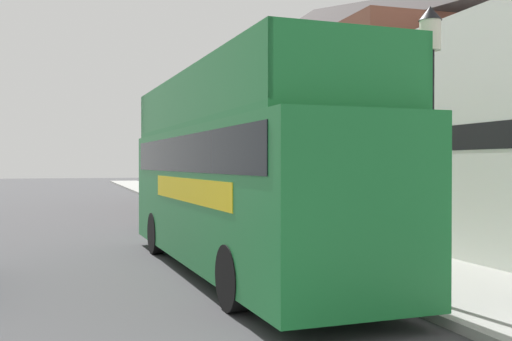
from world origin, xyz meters
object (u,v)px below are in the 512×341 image
object	(u,v)px
lamp_post_second	(277,129)
lamp_post_third	(211,138)
lamp_post_nearest	(430,97)
tour_bus	(237,181)
parked_car_ahead_of_bus	(189,210)

from	to	relation	value
lamp_post_second	lamp_post_third	distance (m)	7.46
lamp_post_nearest	lamp_post_third	world-z (taller)	lamp_post_nearest
tour_bus	lamp_post_nearest	world-z (taller)	lamp_post_nearest
parked_car_ahead_of_bus	lamp_post_nearest	bearing A→B (deg)	-86.09
lamp_post_nearest	lamp_post_second	world-z (taller)	lamp_post_nearest
tour_bus	lamp_post_third	distance (m)	11.22
lamp_post_second	lamp_post_third	world-z (taller)	lamp_post_third
tour_bus	parked_car_ahead_of_bus	xyz separation A→B (m)	(0.48, 7.53, -1.15)
tour_bus	parked_car_ahead_of_bus	distance (m)	7.63
tour_bus	lamp_post_second	bearing A→B (deg)	56.26
tour_bus	lamp_post_third	bearing A→B (deg)	76.99
tour_bus	parked_car_ahead_of_bus	size ratio (longest dim) A/B	2.58
lamp_post_nearest	lamp_post_second	bearing A→B (deg)	88.64
lamp_post_third	lamp_post_second	bearing A→B (deg)	-89.11
lamp_post_third	tour_bus	bearing A→B (deg)	-100.30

